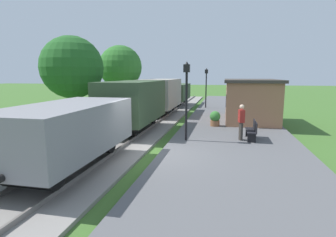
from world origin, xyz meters
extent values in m
plane|color=#3D6628|center=(0.00, 0.00, 0.00)|extent=(160.00, 160.00, 0.00)
cube|color=#565659|center=(3.20, 0.00, 0.12)|extent=(6.00, 60.00, 0.25)
cube|color=gray|center=(-2.40, 0.00, 0.06)|extent=(3.80, 60.00, 0.12)
cube|color=slate|center=(-1.68, 0.00, 0.19)|extent=(0.07, 60.00, 0.14)
cube|color=slate|center=(-3.12, 0.00, 0.19)|extent=(0.07, 60.00, 0.14)
cube|color=gray|center=(-2.40, -2.16, 1.58)|extent=(2.50, 5.60, 1.60)
cube|color=black|center=(-2.40, -2.16, 0.93)|extent=(2.10, 5.15, 0.50)
cylinder|color=black|center=(-2.40, -0.37, 0.68)|extent=(1.56, 0.84, 0.84)
cylinder|color=black|center=(-2.40, -3.95, 0.68)|extent=(1.56, 0.84, 0.84)
cylinder|color=black|center=(-2.40, 0.79, 0.93)|extent=(0.20, 0.30, 0.20)
cube|color=#384C33|center=(-2.40, 4.44, 1.88)|extent=(2.50, 5.60, 2.20)
cube|color=black|center=(-2.40, 4.44, 0.93)|extent=(2.10, 5.15, 0.50)
cylinder|color=black|center=(-2.40, 6.23, 0.68)|extent=(1.56, 0.84, 0.84)
cylinder|color=black|center=(-2.40, 2.65, 0.68)|extent=(1.56, 0.84, 0.84)
cylinder|color=black|center=(-2.40, 7.39, 0.93)|extent=(0.20, 0.30, 0.20)
cylinder|color=black|center=(-2.40, 1.49, 0.93)|extent=(0.20, 0.30, 0.20)
cube|color=gray|center=(-2.40, 11.04, 1.88)|extent=(2.50, 5.60, 2.20)
cube|color=black|center=(-2.40, 11.04, 0.93)|extent=(2.10, 5.15, 0.50)
cylinder|color=black|center=(-2.40, 12.83, 0.68)|extent=(1.56, 0.84, 0.84)
cylinder|color=black|center=(-2.40, 9.25, 0.68)|extent=(1.56, 0.84, 0.84)
cylinder|color=black|center=(-2.40, 13.99, 0.93)|extent=(0.20, 0.30, 0.20)
cylinder|color=black|center=(-2.40, 8.09, 0.93)|extent=(0.20, 0.30, 0.20)
cube|color=#384C33|center=(-2.40, 17.64, 1.58)|extent=(2.50, 5.60, 1.60)
cube|color=black|center=(-2.40, 17.64, 0.93)|extent=(2.10, 5.15, 0.50)
cylinder|color=black|center=(-2.40, 19.43, 0.68)|extent=(1.56, 0.84, 0.84)
cylinder|color=black|center=(-2.40, 15.85, 0.68)|extent=(1.56, 0.84, 0.84)
cylinder|color=black|center=(-2.40, 20.59, 0.93)|extent=(0.20, 0.30, 0.20)
cylinder|color=black|center=(-2.40, 14.69, 0.93)|extent=(0.20, 0.30, 0.20)
cube|color=#9E6B4C|center=(4.40, 8.88, 1.55)|extent=(3.20, 5.50, 2.60)
cube|color=#3D3833|center=(4.40, 8.88, 2.94)|extent=(3.50, 5.80, 0.18)
cube|color=black|center=(2.79, 7.78, 1.68)|extent=(0.03, 0.90, 0.80)
cube|color=black|center=(3.98, 3.14, 0.69)|extent=(0.42, 1.50, 0.04)
cube|color=black|center=(4.17, 3.14, 0.93)|extent=(0.04, 1.50, 0.45)
cube|color=black|center=(3.98, 2.54, 0.46)|extent=(0.38, 0.06, 0.42)
cube|color=black|center=(3.98, 3.74, 0.46)|extent=(0.38, 0.06, 0.42)
cube|color=black|center=(3.98, 13.61, 0.69)|extent=(0.42, 1.50, 0.04)
cube|color=black|center=(4.17, 13.61, 0.93)|extent=(0.04, 1.50, 0.45)
cube|color=black|center=(3.98, 13.01, 0.46)|extent=(0.38, 0.06, 0.42)
cube|color=black|center=(3.98, 14.21, 0.46)|extent=(0.38, 0.06, 0.42)
cylinder|color=#38332D|center=(3.52, 2.86, 0.68)|extent=(0.15, 0.15, 0.86)
cylinder|color=#38332D|center=(3.49, 3.01, 0.68)|extent=(0.15, 0.15, 0.86)
cube|color=maroon|center=(3.50, 2.94, 1.41)|extent=(0.31, 0.42, 0.60)
sphere|color=beige|center=(3.50, 2.94, 1.85)|extent=(0.22, 0.22, 0.22)
cylinder|color=brown|center=(2.16, 6.29, 0.42)|extent=(0.56, 0.56, 0.34)
sphere|color=#387A33|center=(2.16, 6.29, 0.85)|extent=(0.64, 0.64, 0.64)
cylinder|color=black|center=(0.95, 2.35, 1.85)|extent=(0.11, 0.11, 3.20)
cube|color=black|center=(0.95, 2.35, 3.63)|extent=(0.28, 0.28, 0.36)
sphere|color=#F2E5BF|center=(0.95, 2.35, 3.63)|extent=(0.20, 0.20, 0.20)
cone|color=black|center=(0.95, 2.35, 3.87)|extent=(0.20, 0.20, 0.16)
cylinder|color=black|center=(0.95, 15.46, 1.85)|extent=(0.11, 0.11, 3.20)
cube|color=black|center=(0.95, 15.46, 3.63)|extent=(0.28, 0.28, 0.36)
sphere|color=#F2E5BF|center=(0.95, 15.46, 3.63)|extent=(0.20, 0.20, 0.20)
cone|color=black|center=(0.95, 15.46, 3.87)|extent=(0.20, 0.20, 0.16)
cylinder|color=#4C3823|center=(-6.32, 4.76, 1.19)|extent=(0.28, 0.28, 2.38)
sphere|color=#235B23|center=(-6.32, 4.76, 3.77)|extent=(3.72, 3.72, 3.72)
cylinder|color=#4C3823|center=(-5.93, 11.47, 1.32)|extent=(0.28, 0.28, 2.64)
sphere|color=#2D6B28|center=(-5.93, 11.47, 3.98)|extent=(3.56, 3.56, 3.56)
camera|label=1|loc=(2.70, -10.06, 3.35)|focal=28.75mm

